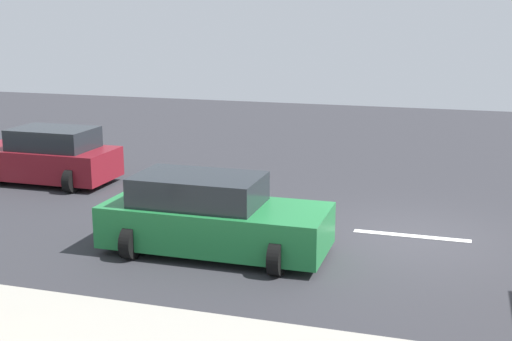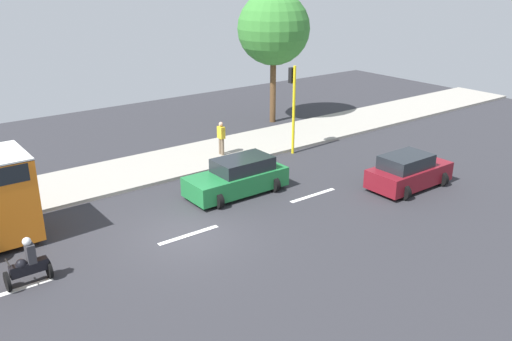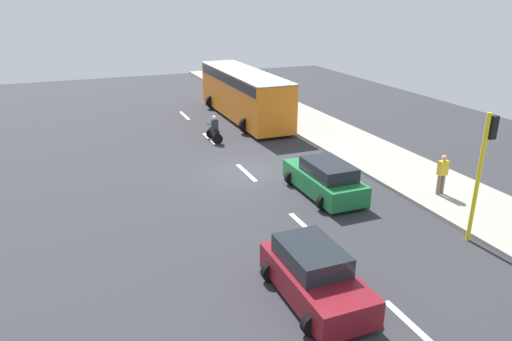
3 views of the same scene
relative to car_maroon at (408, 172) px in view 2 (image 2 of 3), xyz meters
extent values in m
cube|color=#2D2D33|center=(1.78, 9.90, -0.76)|extent=(40.00, 60.00, 0.10)
cube|color=#9E998E|center=(8.78, 9.90, -0.63)|extent=(4.00, 60.00, 0.15)
cube|color=white|center=(1.78, -2.10, -0.70)|extent=(0.20, 2.40, 0.01)
cube|color=white|center=(1.78, 3.90, -0.70)|extent=(0.20, 2.40, 0.01)
cube|color=white|center=(1.78, 9.90, -0.70)|extent=(0.20, 2.40, 0.01)
cube|color=white|center=(1.78, 15.90, -0.70)|extent=(0.20, 2.40, 0.01)
cube|color=maroon|center=(0.00, -0.07, -0.15)|extent=(1.73, 3.86, 0.80)
cube|color=#1E2328|center=(0.00, 0.24, 0.53)|extent=(1.45, 2.16, 0.56)
cylinder|color=black|center=(0.75, -1.35, -0.39)|extent=(0.64, 0.22, 0.64)
cylinder|color=black|center=(-0.75, -1.35, -0.39)|extent=(0.64, 0.22, 0.64)
cylinder|color=black|center=(0.75, 1.20, -0.39)|extent=(0.64, 0.22, 0.64)
cylinder|color=black|center=(-0.75, 1.20, -0.39)|extent=(0.64, 0.22, 0.64)
cube|color=#1E7238|center=(3.89, 6.35, -0.15)|extent=(1.76, 4.33, 0.80)
cube|color=#1E2328|center=(3.89, 6.00, 0.53)|extent=(1.48, 2.42, 0.56)
cylinder|color=black|center=(3.12, 7.78, -0.39)|extent=(0.64, 0.22, 0.64)
cylinder|color=black|center=(4.66, 7.78, -0.39)|extent=(0.64, 0.22, 0.64)
cylinder|color=black|center=(3.12, 4.92, -0.39)|extent=(0.64, 0.22, 0.64)
cylinder|color=black|center=(4.66, 4.92, -0.39)|extent=(0.64, 0.22, 0.64)
cylinder|color=black|center=(1.89, 15.95, -0.41)|extent=(0.60, 0.10, 0.60)
cylinder|color=black|center=(1.89, 14.75, -0.41)|extent=(0.60, 0.10, 0.60)
cube|color=black|center=(1.89, 15.30, -0.16)|extent=(0.28, 1.10, 0.36)
sphere|color=black|center=(1.89, 15.50, 0.02)|extent=(0.32, 0.32, 0.32)
cylinder|color=black|center=(1.89, 15.85, 0.19)|extent=(0.55, 0.04, 0.04)
cube|color=#333338|center=(1.89, 15.20, 0.29)|extent=(0.36, 0.24, 0.60)
sphere|color=silver|center=(1.89, 15.25, 0.69)|extent=(0.26, 0.26, 0.26)
cylinder|color=#72604C|center=(8.11, 4.23, -0.13)|extent=(0.16, 0.16, 0.85)
cylinder|color=#72604C|center=(8.31, 4.23, -0.13)|extent=(0.16, 0.16, 0.85)
cube|color=gold|center=(8.21, 4.23, 0.59)|extent=(0.40, 0.24, 0.60)
sphere|color=tan|center=(8.21, 4.23, 1.02)|extent=(0.22, 0.22, 0.22)
cylinder|color=yellow|center=(6.53, 0.95, 1.54)|extent=(0.14, 0.14, 4.50)
cube|color=black|center=(6.75, 0.95, 3.29)|extent=(0.24, 0.24, 0.76)
sphere|color=red|center=(6.87, 0.95, 3.53)|extent=(0.16, 0.16, 0.16)
sphere|color=#F2A50C|center=(6.87, 0.95, 3.29)|extent=(0.16, 0.16, 0.16)
sphere|color=green|center=(6.87, 0.95, 3.05)|extent=(0.16, 0.16, 0.16)
cylinder|color=brown|center=(12.00, -2.09, 1.37)|extent=(0.36, 0.36, 4.16)
sphere|color=#387F33|center=(12.00, -2.09, 4.96)|extent=(4.29, 4.29, 4.29)
camera|label=1|loc=(15.55, 10.74, 3.83)|focal=47.42mm
camera|label=2|loc=(-13.38, 18.32, 8.15)|focal=37.76mm
camera|label=3|loc=(-5.70, -9.81, 7.32)|focal=33.44mm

